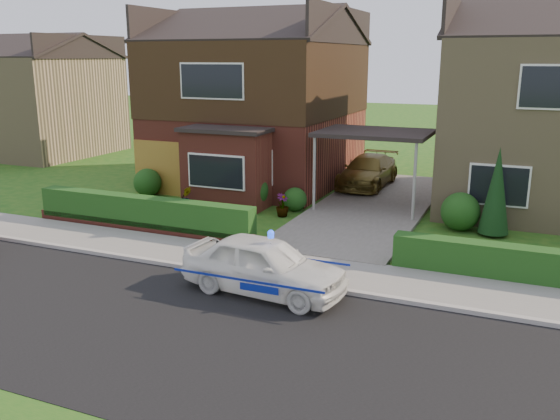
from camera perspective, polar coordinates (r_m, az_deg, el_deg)
The scene contains 23 objects.
ground at distance 11.65m, azimuth -5.17°, elevation -12.34°, with size 120.00×120.00×0.00m, color #1A5015.
road at distance 11.65m, azimuth -5.17°, elevation -12.34°, with size 60.00×6.00×0.02m, color black.
kerb at distance 14.14m, azimuth 0.69°, elevation -7.01°, with size 60.00×0.16×0.12m, color #9E9993.
sidewalk at distance 15.06m, azimuth 2.22°, elevation -5.69°, with size 60.00×2.00×0.10m, color slate.
driveway at distance 21.37m, azimuth 8.83°, elevation 0.30°, with size 3.80×12.00×0.12m, color #666059.
house_left at distance 25.46m, azimuth -2.08°, elevation 11.29°, with size 7.50×9.53×7.25m.
house_right at distance 23.18m, azimuth 25.33°, elevation 9.24°, with size 7.50×8.06×7.25m.
carport_link at distance 20.85m, azimuth 9.07°, elevation 7.21°, with size 3.80×3.00×2.77m.
garage_door at distance 23.60m, azimuth -11.56°, elevation 3.99°, with size 2.20×0.10×2.10m, color brown.
dwarf_wall at distance 18.71m, azimuth -13.25°, elevation -1.59°, with size 7.70×0.25×0.36m, color brown.
hedge_left at distance 18.88m, azimuth -12.96°, elevation -2.00°, with size 7.50×0.55×0.90m, color #1C3C13.
hedge_right at distance 15.41m, azimuth 24.74°, elevation -6.79°, with size 7.50×0.55×0.80m, color #1C3C13.
shrub_left_far at distance 23.47m, azimuth -12.64°, elevation 2.60°, with size 1.08×1.08×1.08m, color #1C3C13.
shrub_left_mid at distance 21.00m, azimuth -2.91°, elevation 1.89°, with size 1.32×1.32×1.32m, color #1C3C13.
shrub_left_near at distance 20.70m, azimuth 1.45°, elevation 1.03°, with size 0.84×0.84×0.84m, color #1C3C13.
shrub_right_near at distance 19.18m, azimuth 16.97°, elevation -0.15°, with size 1.20×1.20×1.20m, color #1C3C13.
conifer_a at distance 18.76m, azimuth 20.09°, elevation 1.48°, with size 0.90×0.90×2.60m, color black.
neighbour_left at distance 35.53m, azimuth -22.05°, elevation 9.22°, with size 6.50×7.00×5.20m, color #98845D.
police_car at distance 13.49m, azimuth -1.56°, elevation -5.39°, with size 3.55×3.99×1.48m.
driveway_car at distance 24.44m, azimuth 8.46°, elevation 3.73°, with size 1.73×4.25×1.23m, color brown.
potted_plant_a at distance 21.98m, azimuth -9.07°, elevation 1.64°, with size 0.43×0.29×0.83m, color gray.
potted_plant_b at distance 21.23m, azimuth -9.09°, elevation 1.14°, with size 0.44×0.35×0.80m, color gray.
potted_plant_c at distance 19.93m, azimuth 0.22°, elevation 0.41°, with size 0.43×0.43×0.78m, color gray.
Camera 1 is at (4.99, -9.12, 5.26)m, focal length 38.00 mm.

